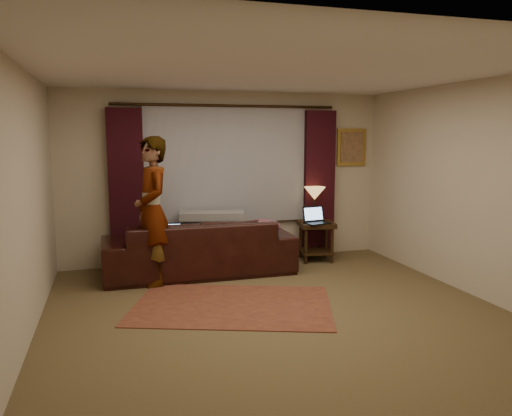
{
  "coord_description": "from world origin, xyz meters",
  "views": [
    {
      "loc": [
        -1.71,
        -4.99,
        1.94
      ],
      "look_at": [
        0.1,
        1.2,
        1.0
      ],
      "focal_mm": 35.0,
      "sensor_mm": 36.0,
      "label": 1
    }
  ],
  "objects_px": {
    "tiffany_lamp": "(314,204)",
    "person": "(152,211)",
    "end_table": "(316,241)",
    "laptop_table": "(318,215)",
    "sofa": "(199,236)",
    "laptop_sofa": "(170,233)"
  },
  "relations": [
    {
      "from": "sofa",
      "to": "laptop_table",
      "type": "relative_size",
      "value": 6.87
    },
    {
      "from": "sofa",
      "to": "end_table",
      "type": "bearing_deg",
      "value": -173.62
    },
    {
      "from": "tiffany_lamp",
      "to": "laptop_table",
      "type": "distance_m",
      "value": 0.31
    },
    {
      "from": "laptop_sofa",
      "to": "person",
      "type": "bearing_deg",
      "value": -132.41
    },
    {
      "from": "sofa",
      "to": "end_table",
      "type": "relative_size",
      "value": 4.33
    },
    {
      "from": "tiffany_lamp",
      "to": "person",
      "type": "height_order",
      "value": "person"
    },
    {
      "from": "laptop_sofa",
      "to": "person",
      "type": "xyz_separation_m",
      "value": [
        -0.25,
        -0.19,
        0.33
      ]
    },
    {
      "from": "sofa",
      "to": "laptop_sofa",
      "type": "bearing_deg",
      "value": 20.47
    },
    {
      "from": "end_table",
      "to": "sofa",
      "type": "bearing_deg",
      "value": -173.22
    },
    {
      "from": "person",
      "to": "sofa",
      "type": "bearing_deg",
      "value": 107.72
    },
    {
      "from": "laptop_sofa",
      "to": "person",
      "type": "distance_m",
      "value": 0.45
    },
    {
      "from": "end_table",
      "to": "laptop_table",
      "type": "height_order",
      "value": "laptop_table"
    },
    {
      "from": "sofa",
      "to": "laptop_sofa",
      "type": "height_order",
      "value": "sofa"
    },
    {
      "from": "person",
      "to": "laptop_table",
      "type": "bearing_deg",
      "value": 89.29
    },
    {
      "from": "end_table",
      "to": "person",
      "type": "xyz_separation_m",
      "value": [
        -2.54,
        -0.58,
        0.66
      ]
    },
    {
      "from": "laptop_table",
      "to": "person",
      "type": "height_order",
      "value": "person"
    },
    {
      "from": "sofa",
      "to": "end_table",
      "type": "height_order",
      "value": "sofa"
    },
    {
      "from": "sofa",
      "to": "person",
      "type": "relative_size",
      "value": 1.36
    },
    {
      "from": "end_table",
      "to": "laptop_table",
      "type": "bearing_deg",
      "value": -107.14
    },
    {
      "from": "sofa",
      "to": "tiffany_lamp",
      "type": "relative_size",
      "value": 4.94
    },
    {
      "from": "laptop_sofa",
      "to": "tiffany_lamp",
      "type": "height_order",
      "value": "tiffany_lamp"
    },
    {
      "from": "laptop_sofa",
      "to": "tiffany_lamp",
      "type": "bearing_deg",
      "value": 21.39
    }
  ]
}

